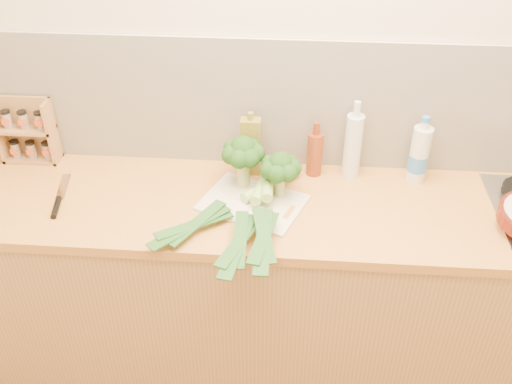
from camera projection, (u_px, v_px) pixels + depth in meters
room_shell at (304, 106)px, 2.26m from camera, size 3.50×3.50×3.50m
counter at (295, 288)px, 2.44m from camera, size 3.20×0.62×0.90m
chopping_board at (253, 203)px, 2.18m from camera, size 0.44×0.39×0.01m
broccoli_left at (243, 153)px, 2.18m from camera, size 0.16×0.17×0.22m
broccoli_right at (281, 167)px, 2.14m from camera, size 0.16×0.16×0.19m
leek_front at (247, 197)px, 2.16m from camera, size 0.52×0.55×0.04m
leek_mid at (256, 199)px, 2.11m from camera, size 0.17×0.71×0.04m
leek_back at (267, 201)px, 2.08m from camera, size 0.10×0.65×0.04m
chefs_knife at (58, 202)px, 2.17m from camera, size 0.08×0.30×0.02m
spice_rack at (29, 133)px, 2.37m from camera, size 0.23×0.09×0.28m
oil_tin at (251, 146)px, 2.28m from camera, size 0.08×0.05×0.28m
glass_bottle at (353, 145)px, 2.26m from camera, size 0.07×0.07×0.33m
amber_bottle at (315, 153)px, 2.29m from camera, size 0.06×0.06×0.24m
water_bottle at (419, 156)px, 2.25m from camera, size 0.08×0.08×0.27m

